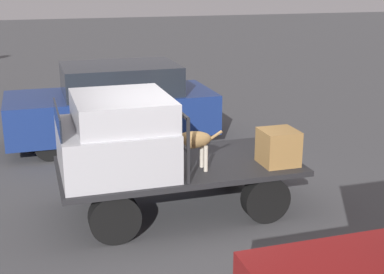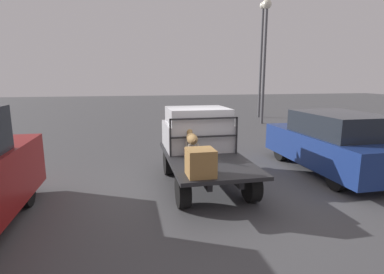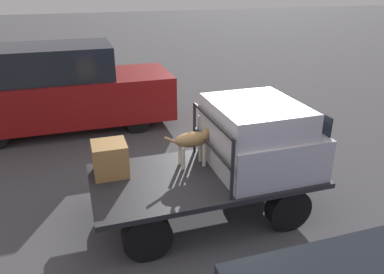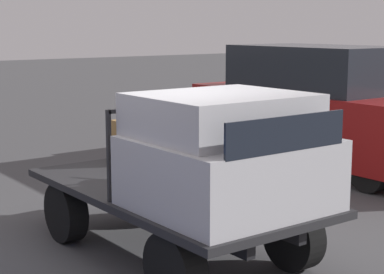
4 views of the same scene
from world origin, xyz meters
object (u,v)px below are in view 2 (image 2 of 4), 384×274
object	(u,v)px
cargo_crate	(201,162)
parked_sedan	(333,143)
dog	(191,138)
flatbed_truck	(205,164)
light_pole_near	(265,39)

from	to	relation	value
cargo_crate	parked_sedan	xyz separation A→B (m)	(1.78, -4.22, -0.18)
dog	cargo_crate	distance (m)	1.43
dog	parked_sedan	distance (m)	4.15
flatbed_truck	light_pole_near	bearing A→B (deg)	-31.81
flatbed_truck	dog	size ratio (longest dim) A/B	3.64
light_pole_near	flatbed_truck	bearing A→B (deg)	148.19
flatbed_truck	light_pole_near	world-z (taller)	light_pole_near
dog	flatbed_truck	bearing A→B (deg)	-106.42
dog	parked_sedan	bearing A→B (deg)	-102.31
flatbed_truck	light_pole_near	distance (m)	11.82
dog	cargo_crate	world-z (taller)	dog
flatbed_truck	cargo_crate	size ratio (longest dim) A/B	6.77
parked_sedan	light_pole_near	size ratio (longest dim) A/B	0.63
flatbed_truck	parked_sedan	distance (m)	3.80
dog	cargo_crate	size ratio (longest dim) A/B	1.86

